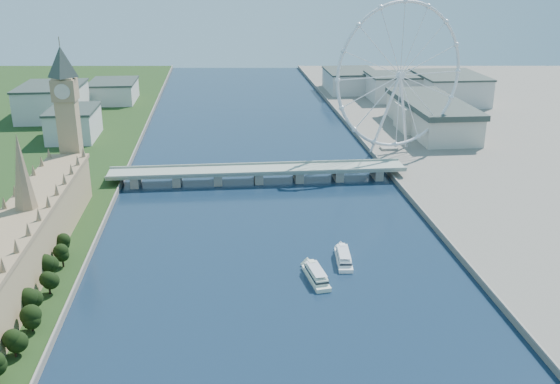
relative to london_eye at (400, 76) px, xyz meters
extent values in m
cube|color=tan|center=(-247.98, -185.08, -50.52)|extent=(24.00, 200.00, 28.00)
cone|color=#937A59|center=(-247.98, -185.08, -14.52)|extent=(12.00, 12.00, 40.00)
cube|color=tan|center=(-247.98, -77.08, -24.52)|extent=(13.00, 13.00, 80.00)
cube|color=#937A59|center=(-247.98, -77.08, 7.48)|extent=(15.00, 15.00, 14.00)
pyramid|color=#2D3833|center=(-247.98, -77.08, 35.48)|extent=(20.02, 20.02, 20.00)
cube|color=gray|center=(-119.98, -55.08, -59.02)|extent=(220.00, 22.00, 2.00)
cube|color=gray|center=(-209.98, -55.08, -63.77)|extent=(6.00, 20.00, 7.50)
cube|color=gray|center=(-179.98, -55.08, -63.77)|extent=(6.00, 20.00, 7.50)
cube|color=gray|center=(-149.98, -55.08, -63.77)|extent=(6.00, 20.00, 7.50)
cube|color=gray|center=(-119.98, -55.08, -63.77)|extent=(6.00, 20.00, 7.50)
cube|color=gray|center=(-89.98, -55.08, -63.77)|extent=(6.00, 20.00, 7.50)
cube|color=gray|center=(-59.98, -55.08, -63.77)|extent=(6.00, 20.00, 7.50)
cube|color=gray|center=(-29.98, -55.08, -63.77)|extent=(6.00, 20.00, 7.50)
torus|color=silver|center=(0.02, -0.08, 0.48)|extent=(113.60, 39.12, 118.60)
cylinder|color=silver|center=(0.02, -0.08, 0.48)|extent=(7.25, 6.61, 6.00)
cube|color=gray|center=(-2.98, 9.92, -63.52)|extent=(14.00, 10.00, 2.00)
cube|color=beige|center=(-279.98, 74.92, -51.52)|extent=(40.00, 60.00, 26.00)
cube|color=beige|center=(-319.98, 164.92, -48.52)|extent=(60.00, 80.00, 32.00)
cube|color=beige|center=(-269.98, 244.92, -53.52)|extent=(50.00, 70.00, 22.00)
cube|color=beige|center=(60.02, 224.92, -50.52)|extent=(60.00, 60.00, 28.00)
cube|color=beige|center=(120.02, 204.92, -49.52)|extent=(70.00, 90.00, 30.00)
cube|color=beige|center=(20.02, 284.92, -52.52)|extent=(60.00, 80.00, 24.00)
camera|label=1|loc=(-147.06, -496.40, 82.01)|focal=40.00mm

